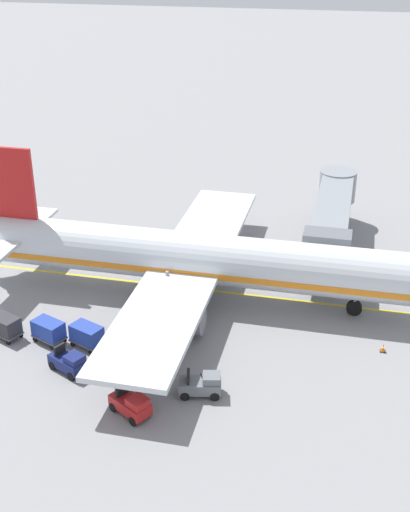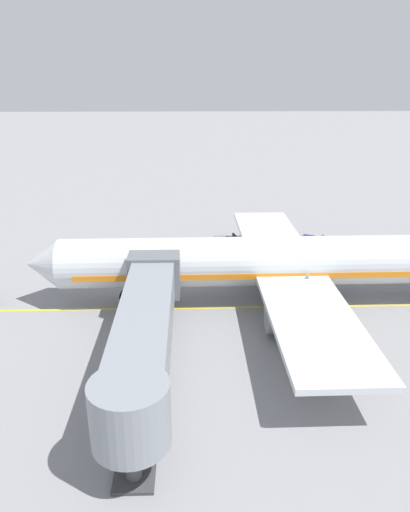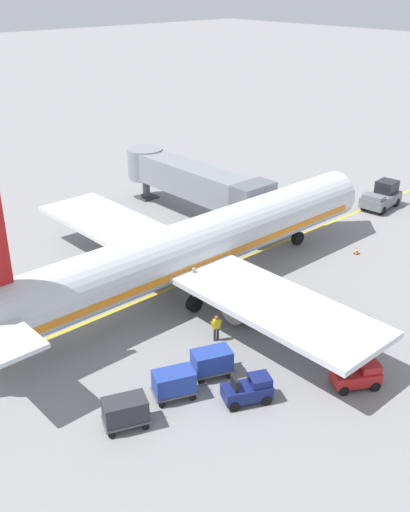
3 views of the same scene
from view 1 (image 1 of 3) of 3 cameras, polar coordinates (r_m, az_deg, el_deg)
ground_plane at (r=51.56m, az=-1.96°, el=-2.69°), size 400.00×400.00×0.00m
gate_lead_in_line at (r=51.55m, az=-1.96°, el=-2.69°), size 0.24×80.00×0.01m
parked_airliner at (r=48.75m, az=-0.58°, el=-0.24°), size 30.04×37.22×10.63m
jet_bridge at (r=56.92m, az=10.88°, el=3.59°), size 16.99×3.50×4.98m
baggage_tug_lead at (r=38.84m, az=-6.35°, el=-12.51°), size 2.30×2.76×1.62m
baggage_tug_trailing at (r=42.76m, az=-11.60°, el=-8.86°), size 2.16×2.77×1.62m
baggage_tug_spare at (r=40.04m, az=-0.30°, el=-10.97°), size 1.76×2.70×1.62m
baggage_cart_front at (r=44.73m, az=-10.09°, el=-6.63°), size 2.02×2.95×1.58m
baggage_cart_second_in_train at (r=45.73m, az=-13.26°, el=-6.17°), size 2.02×2.95×1.58m
baggage_cart_third_in_train at (r=47.00m, az=-16.77°, el=-5.68°), size 2.02×2.95×1.58m
ground_crew_wing_walker at (r=45.75m, az=-6.00°, el=-5.52°), size 0.35×0.71×1.69m
safety_cone_nose_left at (r=45.44m, az=15.01°, el=-7.61°), size 0.36×0.36×0.59m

